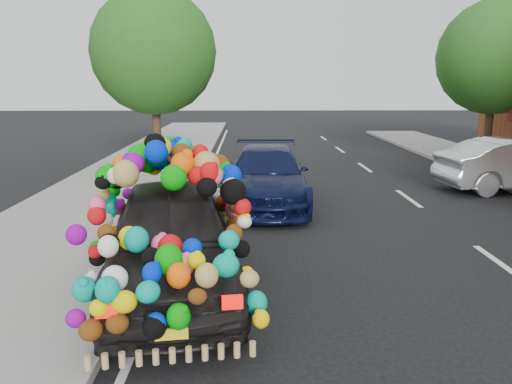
% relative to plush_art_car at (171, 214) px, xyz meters
% --- Properties ---
extents(ground, '(100.00, 100.00, 0.00)m').
position_rel_plush_art_car_xyz_m(ground, '(1.80, 0.84, -1.14)').
color(ground, black).
rests_on(ground, ground).
extents(sidewalk, '(4.00, 60.00, 0.12)m').
position_rel_plush_art_car_xyz_m(sidewalk, '(-2.50, 0.84, -1.08)').
color(sidewalk, gray).
rests_on(sidewalk, ground).
extents(kerb, '(0.15, 60.00, 0.13)m').
position_rel_plush_art_car_xyz_m(kerb, '(-0.55, 0.84, -1.08)').
color(kerb, gray).
rests_on(kerb, ground).
extents(lane_markings, '(6.00, 50.00, 0.01)m').
position_rel_plush_art_car_xyz_m(lane_markings, '(5.40, 0.84, -1.14)').
color(lane_markings, silver).
rests_on(lane_markings, ground).
extents(tree_near_sidewalk, '(4.20, 4.20, 6.13)m').
position_rel_plush_art_car_xyz_m(tree_near_sidewalk, '(-2.00, 10.34, 2.88)').
color(tree_near_sidewalk, '#332114').
rests_on(tree_near_sidewalk, ground).
extents(tree_far_b, '(4.00, 4.00, 5.90)m').
position_rel_plush_art_car_xyz_m(tree_far_b, '(9.80, 10.84, 2.75)').
color(tree_far_b, '#332114').
rests_on(tree_far_b, ground).
extents(plush_art_car, '(2.87, 5.08, 2.22)m').
position_rel_plush_art_car_xyz_m(plush_art_car, '(0.00, 0.00, 0.00)').
color(plush_art_car, black).
rests_on(plush_art_car, ground).
extents(navy_sedan, '(2.13, 4.97, 1.43)m').
position_rel_plush_art_car_xyz_m(navy_sedan, '(1.60, 5.34, -0.43)').
color(navy_sedan, '#0A1133').
rests_on(navy_sedan, ground).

